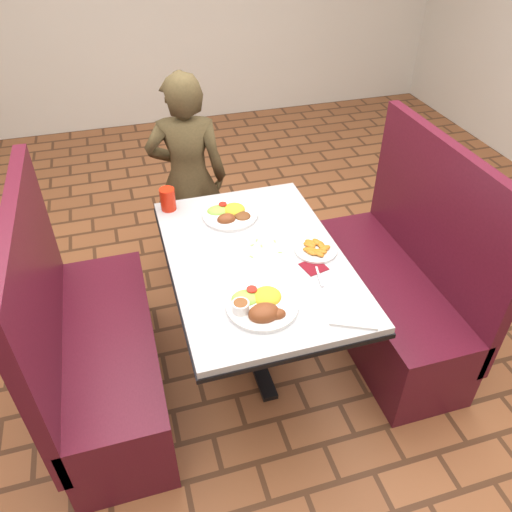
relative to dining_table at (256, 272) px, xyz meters
name	(u,v)px	position (x,y,z in m)	size (l,w,h in m)	color
dining_table	(256,272)	(0.00, 0.00, 0.00)	(0.81, 1.21, 0.75)	#B3B6B8
booth_bench_left	(99,353)	(-0.80, 0.00, -0.32)	(0.47, 1.20, 1.17)	#561324
booth_bench_right	(393,290)	(0.80, 0.00, -0.32)	(0.47, 1.20, 1.17)	#561324
diner_person	(189,179)	(-0.15, 0.97, 0.01)	(0.49, 0.32, 1.33)	brown
near_dinner_plate	(261,303)	(-0.08, -0.34, 0.13)	(0.30, 0.30, 0.09)	white
far_dinner_plate	(230,212)	(-0.04, 0.36, 0.12)	(0.28, 0.28, 0.07)	white
plantain_plate	(316,249)	(0.28, -0.05, 0.11)	(0.20, 0.20, 0.03)	white
maroon_napkin	(314,267)	(0.23, -0.15, 0.10)	(0.10, 0.10, 0.00)	maroon
spoon_utensil	(319,276)	(0.23, -0.23, 0.10)	(0.01, 0.14, 0.00)	#B8B8BC
red_tumbler	(168,199)	(-0.33, 0.52, 0.16)	(0.08, 0.08, 0.12)	red
paper_napkin	(353,315)	(0.27, -0.49, 0.10)	(0.19, 0.14, 0.01)	white
knife_utensil	(265,313)	(-0.08, -0.38, 0.11)	(0.01, 0.18, 0.00)	silver
fork_utensil	(254,311)	(-0.12, -0.36, 0.11)	(0.01, 0.15, 0.00)	#BCBCC1
lettuce_shreds	(260,247)	(0.04, 0.06, 0.10)	(0.28, 0.32, 0.00)	#89CC51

